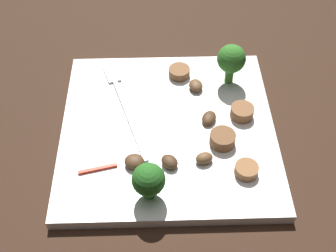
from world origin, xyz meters
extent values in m
plane|color=black|center=(0.00, 0.00, 0.00)|extent=(1.40, 1.40, 0.00)
cube|color=white|center=(0.00, 0.00, 0.01)|extent=(0.27, 0.27, 0.01)
cube|color=silver|center=(0.01, 0.05, 0.02)|extent=(0.14, 0.05, 0.00)
cube|color=silver|center=(0.10, 0.08, 0.02)|extent=(0.04, 0.03, 0.00)
cylinder|color=#296420|center=(-0.10, 0.02, 0.02)|extent=(0.01, 0.01, 0.02)
sphere|color=#235B1E|center=(-0.10, 0.02, 0.05)|extent=(0.04, 0.04, 0.04)
cylinder|color=#347525|center=(0.08, -0.09, 0.03)|extent=(0.01, 0.01, 0.03)
sphere|color=#2D6B23|center=(0.08, -0.09, 0.05)|extent=(0.04, 0.04, 0.04)
cylinder|color=brown|center=(-0.07, -0.09, 0.02)|extent=(0.03, 0.03, 0.01)
cylinder|color=brown|center=(-0.03, -0.07, 0.02)|extent=(0.03, 0.03, 0.02)
cylinder|color=brown|center=(0.09, -0.02, 0.02)|extent=(0.04, 0.04, 0.01)
cylinder|color=brown|center=(0.01, -0.10, 0.02)|extent=(0.04, 0.04, 0.01)
ellipsoid|color=#422B19|center=(0.01, -0.05, 0.02)|extent=(0.03, 0.03, 0.01)
ellipsoid|color=#4C331E|center=(-0.06, 0.04, 0.02)|extent=(0.03, 0.03, 0.01)
ellipsoid|color=brown|center=(0.07, -0.04, 0.02)|extent=(0.03, 0.02, 0.01)
ellipsoid|color=brown|center=(-0.06, -0.04, 0.02)|extent=(0.02, 0.02, 0.01)
ellipsoid|color=#422B19|center=(-0.06, 0.00, 0.02)|extent=(0.03, 0.03, 0.01)
cube|color=red|center=(-0.07, 0.08, 0.02)|extent=(0.01, 0.05, 0.00)
camera|label=1|loc=(-0.37, 0.01, 0.44)|focal=47.37mm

